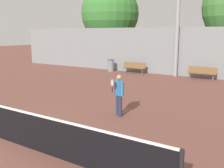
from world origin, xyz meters
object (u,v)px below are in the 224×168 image
Objects in this scene: bench_courtside_far at (202,72)px; trash_bin at (111,65)px; tennis_player at (119,93)px; bench_courtside_near at (134,67)px; tree_green_broad at (110,14)px.

trash_bin reaches higher than bench_courtside_far.
bench_courtside_far is 7.33m from trash_bin.
tennis_player is 9.92m from bench_courtside_far.
bench_courtside_near and bench_courtside_far have the same top height.
bench_courtside_far is at bearing 1.03° from trash_bin.
bench_courtside_far is 11.94m from tree_green_broad.
trash_bin is 6.90m from tree_green_broad.
tennis_player reaches higher than bench_courtside_far.
tennis_player is at bearing -55.43° from trash_bin.
tree_green_broad is at bearing 157.87° from tennis_player.
tennis_player is at bearing -93.45° from bench_courtside_far.
tree_green_broad is at bearing 157.72° from bench_courtside_far.
tree_green_broad reaches higher than bench_courtside_far.
bench_courtside_near is (-4.63, 9.90, -0.37)m from tennis_player.
tennis_player is 0.20× the size of tree_green_broad.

